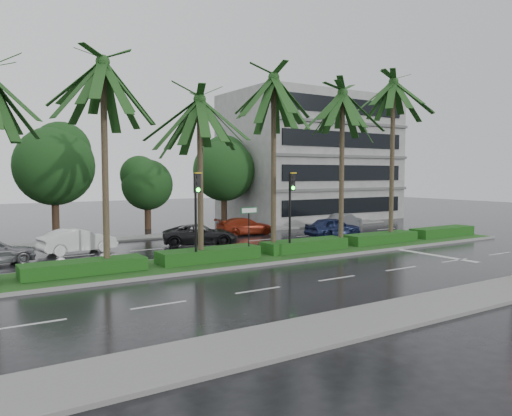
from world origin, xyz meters
TOP-DOWN VIEW (x-y plane):
  - ground at (0.00, 0.00)m, footprint 120.00×120.00m
  - near_sidewalk at (0.00, -10.20)m, footprint 40.00×2.40m
  - far_sidewalk at (0.00, 12.00)m, footprint 40.00×2.00m
  - median at (0.00, 1.00)m, footprint 36.00×4.00m
  - hedge at (0.00, 1.00)m, footprint 35.20×1.40m
  - lane_markings at (3.04, -0.43)m, footprint 34.00×13.06m
  - palm_row at (-1.24, 1.02)m, footprint 26.30×4.20m
  - signal_median_left at (-4.00, 0.30)m, footprint 0.34×0.42m
  - signal_median_right at (1.50, 0.30)m, footprint 0.34×0.42m
  - street_sign at (-1.00, 0.48)m, footprint 0.95×0.09m
  - bg_trees at (0.63, 17.59)m, footprint 33.19×5.70m
  - building at (17.00, 18.00)m, footprint 16.00×10.00m
  - car_white at (-7.65, 7.99)m, footprint 2.10×4.36m
  - car_darkgrey at (-0.50, 6.99)m, footprint 3.73×5.14m
  - car_red at (4.50, 9.91)m, footprint 1.96×4.37m
  - car_blue at (9.00, 5.45)m, footprint 1.81×4.18m
  - car_grey at (13.50, 9.18)m, footprint 2.32×3.95m

SIDE VIEW (x-z plane):
  - ground at x=0.00m, z-range 0.00..0.00m
  - lane_markings at x=3.04m, z-range 0.00..0.01m
  - near_sidewalk at x=0.00m, z-range 0.00..0.12m
  - far_sidewalk at x=0.00m, z-range 0.00..0.12m
  - median at x=0.00m, z-range 0.00..0.16m
  - hedge at x=0.00m, z-range 0.15..0.75m
  - car_grey at x=13.50m, z-range 0.00..1.23m
  - car_red at x=4.50m, z-range 0.00..1.25m
  - car_darkgrey at x=-0.50m, z-range 0.00..1.30m
  - car_white at x=-7.65m, z-range 0.00..1.38m
  - car_blue at x=9.00m, z-range 0.00..1.40m
  - street_sign at x=-1.00m, z-range 0.82..3.42m
  - signal_median_left at x=-4.00m, z-range 0.82..5.18m
  - signal_median_right at x=1.50m, z-range 0.82..5.18m
  - bg_trees at x=0.63m, z-range 0.80..9.03m
  - building at x=17.00m, z-range 0.00..12.00m
  - palm_row at x=-1.24m, z-range 2.96..13.78m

